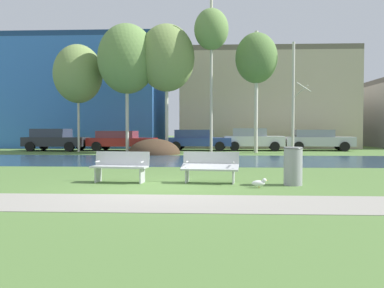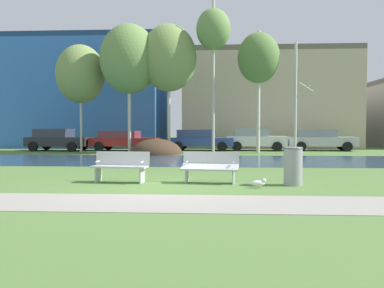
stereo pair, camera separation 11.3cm
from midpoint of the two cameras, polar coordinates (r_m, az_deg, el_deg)
name	(u,v)px [view 2 (the right image)]	position (r m, az deg, el deg)	size (l,w,h in m)	color
ground_plane	(187,159)	(20.71, -0.53, -2.04)	(120.00, 120.00, 0.00)	#517538
paved_path_strip	(145,203)	(8.62, -6.10, -8.09)	(60.00, 2.03, 0.01)	gray
river_band	(186,160)	(19.69, -0.73, -2.25)	(80.00, 6.91, 0.01)	#284256
soil_mound	(156,154)	(24.46, -4.86, -1.39)	(3.11, 2.81, 1.82)	#423021
bench_left	(120,166)	(11.89, -9.64, -2.99)	(1.66, 0.75, 0.87)	#B2B5B7
bench_right	(210,166)	(11.59, 2.81, -3.09)	(1.65, 0.75, 0.87)	#B2B5B7
trash_bin	(293,166)	(11.44, 14.10, -2.91)	(0.52, 0.52, 1.03)	gray
seagull	(259,183)	(10.78, 9.55, -5.35)	(0.42, 0.16, 0.25)	white
birch_far_left	(81,74)	(27.67, -15.08, 9.34)	(3.11, 3.11, 6.88)	beige
birch_left	(129,59)	(25.87, -8.59, 11.56)	(3.54, 3.54, 7.88)	beige
birch_center_left	(169,58)	(25.68, -3.11, 11.80)	(3.42, 3.42, 7.87)	beige
birch_center	(213,30)	(25.31, 3.12, 15.46)	(2.04, 2.04, 9.49)	#BCB7A8
birch_center_right	(259,58)	(26.28, 9.34, 11.62)	(2.60, 2.60, 7.54)	beige
birch_right	(296,97)	(25.89, 14.34, 6.28)	(1.16, 1.94, 6.75)	beige
parked_van_nearest_dark	(57,139)	(29.32, -18.05, 0.64)	(4.23, 2.35, 1.49)	#282B30
parked_sedan_second_red	(123,140)	(28.31, -9.37, 0.55)	(4.65, 2.36, 1.34)	maroon
parked_hatch_third_blue	(200,139)	(28.25, 1.22, 0.64)	(4.57, 2.28, 1.42)	#2D4793
parked_wagon_fourth_white	(255,139)	(28.42, 8.90, 0.71)	(4.13, 2.21, 1.53)	silver
parked_suv_fifth_silver	(321,139)	(29.29, 17.50, 0.60)	(4.58, 2.22, 1.42)	#B2B5BC
building_blue_store	(94,95)	(36.27, -13.34, 6.66)	(11.86, 9.26, 8.76)	#3870C6
building_beige_block	(265,101)	(35.74, 10.21, 5.90)	(13.48, 9.56, 7.70)	#BCAD8E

